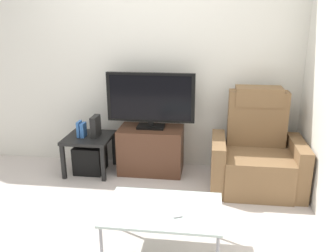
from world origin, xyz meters
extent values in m
plane|color=#BCB2AD|center=(0.00, 0.00, 0.00)|extent=(6.40, 6.40, 0.00)
cube|color=silver|center=(0.00, 1.13, 1.30)|extent=(6.40, 0.06, 2.60)
cube|color=#4C2D1E|center=(0.12, 0.85, 0.28)|extent=(0.76, 0.44, 0.55)
cube|color=black|center=(0.12, 0.64, 0.39)|extent=(0.70, 0.02, 0.02)
cube|color=black|center=(0.12, 0.69, 0.42)|extent=(0.34, 0.11, 0.04)
cube|color=black|center=(0.12, 0.87, 0.57)|extent=(0.32, 0.20, 0.03)
cube|color=black|center=(0.12, 0.87, 0.61)|extent=(0.06, 0.04, 0.05)
cube|color=black|center=(0.12, 0.87, 0.92)|extent=(1.03, 0.05, 0.58)
cube|color=black|center=(0.12, 0.84, 0.92)|extent=(0.95, 0.01, 0.52)
cube|color=brown|center=(1.33, 0.55, 0.21)|extent=(0.70, 0.72, 0.42)
cube|color=brown|center=(1.33, 0.82, 0.73)|extent=(0.64, 0.20, 0.62)
cube|color=brown|center=(1.33, 0.84, 0.98)|extent=(0.50, 0.26, 0.20)
cube|color=brown|center=(0.91, 0.55, 0.28)|extent=(0.14, 0.68, 0.56)
cube|color=brown|center=(1.75, 0.55, 0.28)|extent=(0.14, 0.68, 0.56)
cube|color=black|center=(-0.62, 0.75, 0.43)|extent=(0.54, 0.54, 0.04)
cube|color=black|center=(-0.86, 0.51, 0.21)|extent=(0.04, 0.04, 0.42)
cube|color=black|center=(-0.38, 0.51, 0.21)|extent=(0.04, 0.04, 0.42)
cube|color=black|center=(-0.86, 0.99, 0.21)|extent=(0.04, 0.04, 0.42)
cube|color=black|center=(-0.38, 0.99, 0.21)|extent=(0.04, 0.04, 0.42)
cube|color=black|center=(-0.62, 0.75, 0.17)|extent=(0.34, 0.34, 0.34)
cube|color=#3366B2|center=(-0.72, 0.73, 0.55)|extent=(0.03, 0.12, 0.19)
cube|color=#3366B2|center=(-0.67, 0.73, 0.54)|extent=(0.04, 0.12, 0.17)
cube|color=black|center=(-0.53, 0.76, 0.58)|extent=(0.07, 0.20, 0.25)
cube|color=#B2C6C1|center=(0.48, -0.68, 0.40)|extent=(0.90, 0.60, 0.02)
cylinder|color=gray|center=(0.06, -0.95, 0.20)|extent=(0.02, 0.02, 0.39)
cylinder|color=gray|center=(0.06, -0.41, 0.20)|extent=(0.02, 0.02, 0.39)
cylinder|color=gray|center=(0.90, -0.41, 0.20)|extent=(0.02, 0.02, 0.39)
cube|color=#B7B7BC|center=(0.58, -0.73, 0.42)|extent=(0.12, 0.17, 0.01)
camera|label=1|loc=(0.81, -3.04, 1.85)|focal=37.58mm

